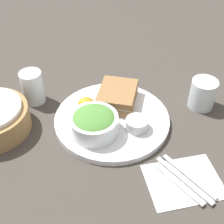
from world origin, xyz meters
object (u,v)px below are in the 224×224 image
at_px(dressing_cup, 137,124).
at_px(fork, 189,176).
at_px(salad_bowl, 94,122).
at_px(knife, 184,180).
at_px(plate, 112,119).
at_px(drink_glass, 33,87).
at_px(spoon, 179,184).
at_px(sandwich, 117,96).
at_px(water_glass, 203,94).

distance_m(dressing_cup, fork, 0.20).
relative_size(salad_bowl, knife, 0.76).
height_order(plate, salad_bowl, salad_bowl).
height_order(drink_glass, fork, drink_glass).
height_order(salad_bowl, drink_glass, drink_glass).
height_order(knife, spoon, same).
xyz_separation_m(sandwich, spoon, (-0.31, -0.08, -0.03)).
bearing_deg(dressing_cup, plate, 44.40).
bearing_deg(dressing_cup, knife, -160.16).
height_order(salad_bowl, knife, salad_bowl).
height_order(sandwich, knife, sandwich).
relative_size(drink_glass, knife, 0.60).
distance_m(fork, spoon, 0.04).
relative_size(drink_glass, water_glass, 1.15).
bearing_deg(plate, drink_glass, 55.76).
distance_m(dressing_cup, drink_glass, 0.34).
bearing_deg(plate, fork, -149.21).
distance_m(dressing_cup, water_glass, 0.23).
relative_size(dressing_cup, water_glass, 0.69).
height_order(sandwich, dressing_cup, sandwich).
xyz_separation_m(drink_glass, spoon, (-0.39, -0.32, -0.05)).
bearing_deg(drink_glass, plate, -124.24).
relative_size(salad_bowl, spoon, 0.88).
bearing_deg(knife, water_glass, 121.44).
bearing_deg(knife, dressing_cup, 172.86).
bearing_deg(knife, drink_glass, -165.93).
distance_m(sandwich, knife, 0.32).
height_order(drink_glass, knife, drink_glass).
height_order(sandwich, spoon, sandwich).
relative_size(drink_glass, spoon, 0.70).
relative_size(spoon, water_glass, 1.65).
height_order(fork, knife, same).
distance_m(plate, sandwich, 0.08).
height_order(salad_bowl, spoon, salad_bowl).
height_order(sandwich, salad_bowl, salad_bowl).
relative_size(sandwich, drink_glass, 1.55).
relative_size(knife, water_glass, 1.93).
height_order(drink_glass, water_glass, drink_glass).
distance_m(sandwich, drink_glass, 0.26).
bearing_deg(salad_bowl, drink_glass, 39.03).
bearing_deg(spoon, plate, 176.19).
relative_size(plate, sandwich, 2.05).
bearing_deg(water_glass, plate, 93.00).
distance_m(sandwich, dressing_cup, 0.12).
height_order(dressing_cup, water_glass, water_glass).
height_order(sandwich, fork, sandwich).
relative_size(sandwich, fork, 0.98).
bearing_deg(knife, salad_bowl, -164.06).
relative_size(sandwich, water_glass, 1.79).
xyz_separation_m(plate, dressing_cup, (-0.06, -0.06, 0.02)).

